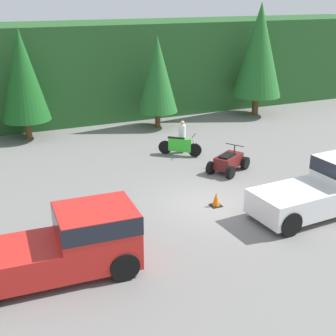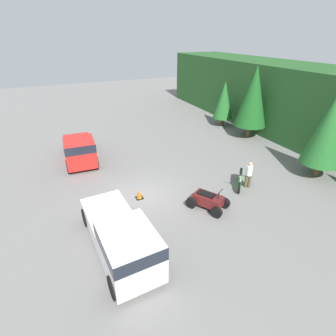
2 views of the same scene
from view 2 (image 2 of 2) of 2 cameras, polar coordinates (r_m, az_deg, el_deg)
The scene contains 10 objects.
ground_plane at distance 15.16m, azimuth -5.82°, elevation -6.13°, with size 80.00×80.00×0.00m, color slate.
tree_left at distance 26.62m, azimuth 12.08°, elevation 14.26°, with size 1.89×1.89×4.30m.
tree_mid_left at distance 23.75m, azimuth 18.09°, elevation 14.58°, with size 2.68×2.68×6.09m.
tree_mid_right at distance 18.50m, azimuth 31.57°, elevation 7.22°, with size 2.40×2.40×5.45m.
pickup_truck_red at distance 19.61m, azimuth -18.72°, elevation 4.01°, with size 5.11×2.27×1.95m.
pickup_truck_second at distance 11.03m, azimuth -10.02°, elevation -14.70°, with size 5.67×2.36×1.95m.
dirt_bike at distance 16.37m, azimuth 15.43°, elevation -2.39°, with size 1.78×1.52×1.14m.
quad_atv at distance 14.10m, azimuth 8.70°, elevation -7.02°, with size 2.38×2.10×1.14m.
rider_person at distance 16.19m, azimuth 17.20°, elevation -1.23°, with size 0.48×0.48×1.69m.
traffic_cone at distance 14.87m, azimuth -6.27°, elevation -5.72°, with size 0.42×0.42×0.55m.
Camera 2 is at (12.07, -3.79, 8.36)m, focal length 28.00 mm.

